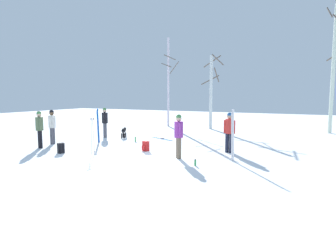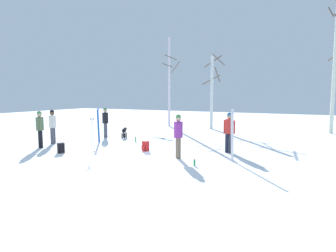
% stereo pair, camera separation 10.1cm
% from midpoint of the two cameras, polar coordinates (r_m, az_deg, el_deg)
% --- Properties ---
extents(ground_plane, '(60.00, 60.00, 0.00)m').
position_cam_midpoint_polar(ground_plane, '(11.88, -8.05, -5.93)').
color(ground_plane, white).
extents(person_0, '(0.47, 0.34, 1.72)m').
position_cam_midpoint_polar(person_0, '(14.76, -23.45, -0.16)').
color(person_0, black).
rests_on(person_0, ground_plane).
extents(person_1, '(0.51, 0.34, 1.72)m').
position_cam_midpoint_polar(person_1, '(12.70, 12.03, -0.73)').
color(person_1, '#1E2338').
rests_on(person_1, ground_plane).
extents(person_2, '(0.34, 0.48, 1.72)m').
position_cam_midpoint_polar(person_2, '(17.24, -11.92, 1.07)').
color(person_2, '#4C4C56').
rests_on(person_2, ground_plane).
extents(person_3, '(0.34, 0.49, 1.72)m').
position_cam_midpoint_polar(person_3, '(15.70, -21.35, 0.29)').
color(person_3, '#4C4C56').
rests_on(person_3, ground_plane).
extents(person_4, '(0.37, 0.42, 1.72)m').
position_cam_midpoint_polar(person_4, '(11.31, 2.26, -1.44)').
color(person_4, '#72604C').
rests_on(person_4, ground_plane).
extents(dog, '(0.44, 0.84, 0.57)m').
position_cam_midpoint_polar(dog, '(16.99, -8.33, -0.95)').
color(dog, black).
rests_on(dog, ground_plane).
extents(ski_pair_planted_0, '(0.17, 0.11, 1.93)m').
position_cam_midpoint_polar(ski_pair_planted_0, '(11.14, 12.61, -1.80)').
color(ski_pair_planted_0, white).
rests_on(ski_pair_planted_0, ground_plane).
extents(ski_pair_planted_1, '(0.03, 0.20, 1.76)m').
position_cam_midpoint_polar(ski_pair_planted_1, '(15.48, -13.19, 0.08)').
color(ski_pair_planted_1, blue).
rests_on(ski_pair_planted_1, ground_plane).
extents(ski_pair_lying_0, '(1.63, 0.89, 0.05)m').
position_cam_midpoint_polar(ski_pair_lying_0, '(16.37, -0.94, -2.48)').
color(ski_pair_lying_0, blue).
rests_on(ski_pair_lying_0, ground_plane).
extents(ski_poles_0, '(0.07, 0.23, 1.51)m').
position_cam_midpoint_polar(ski_poles_0, '(12.62, -14.25, -1.63)').
color(ski_poles_0, '#B2B2BC').
rests_on(ski_poles_0, ground_plane).
extents(backpack_0, '(0.31, 0.33, 0.44)m').
position_cam_midpoint_polar(backpack_0, '(12.93, -4.17, -3.92)').
color(backpack_0, red).
rests_on(backpack_0, ground_plane).
extents(backpack_1, '(0.34, 0.32, 0.44)m').
position_cam_midpoint_polar(backpack_1, '(13.25, -19.89, -4.04)').
color(backpack_1, black).
rests_on(backpack_1, ground_plane).
extents(water_bottle_0, '(0.07, 0.07, 0.27)m').
position_cam_midpoint_polar(water_bottle_0, '(15.49, -6.12, -2.58)').
color(water_bottle_0, green).
rests_on(water_bottle_0, ground_plane).
extents(water_bottle_1, '(0.07, 0.07, 0.23)m').
position_cam_midpoint_polar(water_bottle_1, '(10.34, 5.45, -7.11)').
color(water_bottle_1, green).
rests_on(water_bottle_1, ground_plane).
extents(birch_tree_0, '(1.14, 1.44, 6.74)m').
position_cam_midpoint_polar(birch_tree_0, '(22.73, 0.39, 8.63)').
color(birch_tree_0, silver).
rests_on(birch_tree_0, ground_plane).
extents(birch_tree_1, '(1.69, 1.69, 5.28)m').
position_cam_midpoint_polar(birch_tree_1, '(21.23, 8.69, 6.95)').
color(birch_tree_1, silver).
rests_on(birch_tree_1, ground_plane).
extents(birch_tree_2, '(1.16, 1.13, 7.99)m').
position_cam_midpoint_polar(birch_tree_2, '(21.33, 29.75, 9.79)').
color(birch_tree_2, silver).
rests_on(birch_tree_2, ground_plane).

